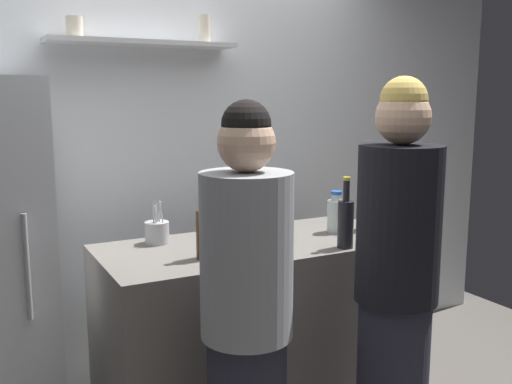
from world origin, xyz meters
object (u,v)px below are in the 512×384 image
object	(u,v)px
person_blonde	(396,289)
person_grey_hoodie	(247,326)
baking_pan	(247,233)
utensil_holder	(157,232)
wine_bottle_amber_glass	(204,232)
wine_bottle_dark_glass	(346,222)
water_bottle_plastic	(336,214)
wine_bottle_pale_glass	(364,206)

from	to	relation	value
person_blonde	person_grey_hoodie	bearing A→B (deg)	-105.77
person_blonde	baking_pan	bearing A→B (deg)	-170.33
utensil_holder	person_blonde	world-z (taller)	person_blonde
baking_pan	wine_bottle_amber_glass	distance (m)	0.42
wine_bottle_dark_glass	water_bottle_plastic	distance (m)	0.32
person_grey_hoodie	utensil_holder	bearing A→B (deg)	1.44
baking_pan	water_bottle_plastic	size ratio (longest dim) A/B	1.56
person_blonde	wine_bottle_pale_glass	bearing A→B (deg)	141.42
person_blonde	wine_bottle_amber_glass	bearing A→B (deg)	-141.57
person_grey_hoodie	water_bottle_plastic	bearing A→B (deg)	-56.47
wine_bottle_pale_glass	water_bottle_plastic	world-z (taller)	wine_bottle_pale_glass
baking_pan	wine_bottle_amber_glass	world-z (taller)	wine_bottle_amber_glass
baking_pan	person_blonde	distance (m)	0.83
baking_pan	person_grey_hoodie	size ratio (longest dim) A/B	0.21
person_grey_hoodie	wine_bottle_pale_glass	bearing A→B (deg)	-62.50
person_blonde	person_grey_hoodie	xyz separation A→B (m)	(-0.66, 0.05, -0.05)
baking_pan	wine_bottle_amber_glass	bearing A→B (deg)	-144.18
wine_bottle_pale_glass	water_bottle_plastic	size ratio (longest dim) A/B	1.63
utensil_holder	wine_bottle_amber_glass	world-z (taller)	wine_bottle_amber_glass
wine_bottle_pale_glass	person_blonde	size ratio (longest dim) A/B	0.21
baking_pan	wine_bottle_dark_glass	world-z (taller)	wine_bottle_dark_glass
wine_bottle_amber_glass	utensil_holder	bearing A→B (deg)	106.03
wine_bottle_amber_glass	person_blonde	distance (m)	0.85
utensil_holder	water_bottle_plastic	size ratio (longest dim) A/B	0.99
water_bottle_plastic	person_blonde	size ratio (longest dim) A/B	0.13
wine_bottle_amber_glass	wine_bottle_dark_glass	bearing A→B (deg)	-11.98
baking_pan	wine_bottle_dark_glass	bearing A→B (deg)	-49.48
utensil_holder	wine_bottle_amber_glass	bearing A→B (deg)	-73.97
wine_bottle_dark_glass	person_blonde	xyz separation A→B (m)	(-0.03, -0.39, -0.20)
wine_bottle_dark_glass	wine_bottle_pale_glass	distance (m)	0.39
utensil_holder	wine_bottle_amber_glass	xyz separation A→B (m)	(0.10, -0.35, 0.06)
wine_bottle_dark_glass	person_blonde	distance (m)	0.45
baking_pan	person_grey_hoodie	bearing A→B (deg)	-117.13
water_bottle_plastic	wine_bottle_amber_glass	bearing A→B (deg)	-169.98
baking_pan	water_bottle_plastic	world-z (taller)	water_bottle_plastic
wine_bottle_pale_glass	person_grey_hoodie	world-z (taller)	person_grey_hoodie
utensil_holder	person_blonde	distance (m)	1.15
person_blonde	utensil_holder	bearing A→B (deg)	-151.74
person_grey_hoodie	person_blonde	bearing A→B (deg)	-97.64
wine_bottle_dark_glass	person_blonde	world-z (taller)	person_blonde
person_blonde	water_bottle_plastic	bearing A→B (deg)	154.21
utensil_holder	wine_bottle_dark_glass	world-z (taller)	wine_bottle_dark_glass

